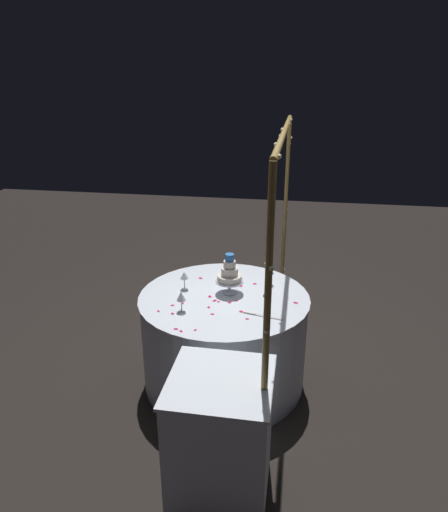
# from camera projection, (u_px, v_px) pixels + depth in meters

# --- Properties ---
(ground_plane) EXTENTS (12.00, 12.00, 0.00)m
(ground_plane) POSITION_uv_depth(u_px,v_px,m) (224.00, 379.00, 3.80)
(ground_plane) COLOR black
(decorative_arch) EXTENTS (2.33, 0.06, 2.03)m
(decorative_arch) POSITION_uv_depth(u_px,v_px,m) (280.00, 225.00, 3.24)
(decorative_arch) COLOR olive
(decorative_arch) RESTS_ON ground
(main_table) EXTENTS (1.32, 1.32, 0.77)m
(main_table) POSITION_uv_depth(u_px,v_px,m) (224.00, 339.00, 3.66)
(main_table) COLOR silver
(main_table) RESTS_ON ground
(side_table) EXTENTS (0.57, 0.57, 0.83)m
(side_table) POSITION_uv_depth(u_px,v_px,m) (221.00, 439.00, 2.61)
(side_table) COLOR silver
(side_table) RESTS_ON ground
(tiered_cake) EXTENTS (0.22, 0.22, 0.33)m
(tiered_cake) POSITION_uv_depth(u_px,v_px,m) (230.00, 274.00, 3.51)
(tiered_cake) COLOR silver
(tiered_cake) RESTS_ON main_table
(wine_glass_0) EXTENTS (0.07, 0.07, 0.16)m
(wine_glass_0) POSITION_uv_depth(u_px,v_px,m) (181.00, 297.00, 3.25)
(wine_glass_0) COLOR silver
(wine_glass_0) RESTS_ON main_table
(wine_glass_1) EXTENTS (0.06, 0.06, 0.17)m
(wine_glass_1) POSITION_uv_depth(u_px,v_px,m) (270.00, 270.00, 3.67)
(wine_glass_1) COLOR silver
(wine_glass_1) RESTS_ON main_table
(wine_glass_2) EXTENTS (0.06, 0.06, 0.15)m
(wine_glass_2) POSITION_uv_depth(u_px,v_px,m) (184.00, 276.00, 3.60)
(wine_glass_2) COLOR silver
(wine_glass_2) RESTS_ON main_table
(cake_knife) EXTENTS (0.08, 0.29, 0.01)m
(cake_knife) POSITION_uv_depth(u_px,v_px,m) (261.00, 315.00, 3.23)
(cake_knife) COLOR silver
(cake_knife) RESTS_ON main_table
(rose_petal_0) EXTENTS (0.03, 0.03, 0.00)m
(rose_petal_0) POSITION_uv_depth(u_px,v_px,m) (195.00, 330.00, 3.04)
(rose_petal_0) COLOR #C61951
(rose_petal_0) RESTS_ON main_table
(rose_petal_1) EXTENTS (0.04, 0.04, 0.00)m
(rose_petal_1) POSITION_uv_depth(u_px,v_px,m) (241.00, 312.00, 3.28)
(rose_petal_1) COLOR #C61951
(rose_petal_1) RESTS_ON main_table
(rose_petal_2) EXTENTS (0.04, 0.04, 0.00)m
(rose_petal_2) POSITION_uv_depth(u_px,v_px,m) (255.00, 284.00, 3.72)
(rose_petal_2) COLOR #C61951
(rose_petal_2) RESTS_ON main_table
(rose_petal_3) EXTENTS (0.03, 0.03, 0.00)m
(rose_petal_3) POSITION_uv_depth(u_px,v_px,m) (209.00, 307.00, 3.34)
(rose_petal_3) COLOR #C61951
(rose_petal_3) RESTS_ON main_table
(rose_petal_4) EXTENTS (0.04, 0.05, 0.00)m
(rose_petal_4) POSITION_uv_depth(u_px,v_px,m) (201.00, 278.00, 3.83)
(rose_petal_4) COLOR #C61951
(rose_petal_4) RESTS_ON main_table
(rose_petal_5) EXTENTS (0.04, 0.05, 0.00)m
(rose_petal_5) POSITION_uv_depth(u_px,v_px,m) (296.00, 303.00, 3.41)
(rose_petal_5) COLOR #C61951
(rose_petal_5) RESTS_ON main_table
(rose_petal_6) EXTENTS (0.04, 0.04, 0.00)m
(rose_petal_6) POSITION_uv_depth(u_px,v_px,m) (172.00, 314.00, 3.26)
(rose_petal_6) COLOR #C61951
(rose_petal_6) RESTS_ON main_table
(rose_petal_7) EXTENTS (0.03, 0.03, 0.00)m
(rose_petal_7) POSITION_uv_depth(u_px,v_px,m) (158.00, 311.00, 3.29)
(rose_petal_7) COLOR #C61951
(rose_petal_7) RESTS_ON main_table
(rose_petal_8) EXTENTS (0.03, 0.03, 0.00)m
(rose_petal_8) POSITION_uv_depth(u_px,v_px,m) (247.00, 319.00, 3.18)
(rose_petal_8) COLOR #C61951
(rose_petal_8) RESTS_ON main_table
(rose_petal_9) EXTENTS (0.05, 0.05, 0.00)m
(rose_petal_9) POSITION_uv_depth(u_px,v_px,m) (240.00, 286.00, 3.69)
(rose_petal_9) COLOR #C61951
(rose_petal_9) RESTS_ON main_table
(rose_petal_10) EXTENTS (0.05, 0.05, 0.00)m
(rose_petal_10) POSITION_uv_depth(u_px,v_px,m) (236.00, 282.00, 3.75)
(rose_petal_10) COLOR #C61951
(rose_petal_10) RESTS_ON main_table
(rose_petal_11) EXTENTS (0.03, 0.03, 0.00)m
(rose_petal_11) POSITION_uv_depth(u_px,v_px,m) (181.00, 331.00, 3.03)
(rose_petal_11) COLOR #C61951
(rose_petal_11) RESTS_ON main_table
(rose_petal_12) EXTENTS (0.03, 0.02, 0.00)m
(rose_petal_12) POSITION_uv_depth(u_px,v_px,m) (183.00, 303.00, 3.40)
(rose_petal_12) COLOR #C61951
(rose_petal_12) RESTS_ON main_table
(rose_petal_13) EXTENTS (0.04, 0.04, 0.00)m
(rose_petal_13) POSITION_uv_depth(u_px,v_px,m) (240.00, 279.00, 3.81)
(rose_petal_13) COLOR #C61951
(rose_petal_13) RESTS_ON main_table
(rose_petal_14) EXTENTS (0.03, 0.03, 0.00)m
(rose_petal_14) POSITION_uv_depth(u_px,v_px,m) (173.00, 305.00, 3.37)
(rose_petal_14) COLOR #C61951
(rose_petal_14) RESTS_ON main_table
(rose_petal_15) EXTENTS (0.03, 0.03, 0.00)m
(rose_petal_15) POSITION_uv_depth(u_px,v_px,m) (237.00, 301.00, 3.44)
(rose_petal_15) COLOR #C61951
(rose_petal_15) RESTS_ON main_table
(rose_petal_16) EXTENTS (0.04, 0.04, 0.00)m
(rose_petal_16) POSITION_uv_depth(u_px,v_px,m) (230.00, 302.00, 3.42)
(rose_petal_16) COLOR #C61951
(rose_petal_16) RESTS_ON main_table
(rose_petal_17) EXTENTS (0.03, 0.03, 0.00)m
(rose_petal_17) POSITION_uv_depth(u_px,v_px,m) (212.00, 314.00, 3.25)
(rose_petal_17) COLOR #C61951
(rose_petal_17) RESTS_ON main_table
(rose_petal_18) EXTENTS (0.03, 0.02, 0.00)m
(rose_petal_18) POSITION_uv_depth(u_px,v_px,m) (219.00, 302.00, 3.43)
(rose_petal_18) COLOR #C61951
(rose_petal_18) RESTS_ON main_table
(rose_petal_19) EXTENTS (0.05, 0.04, 0.00)m
(rose_petal_19) POSITION_uv_depth(u_px,v_px,m) (215.00, 301.00, 3.44)
(rose_petal_19) COLOR #C61951
(rose_petal_19) RESTS_ON main_table
(rose_petal_20) EXTENTS (0.03, 0.04, 0.00)m
(rose_petal_20) POSITION_uv_depth(u_px,v_px,m) (176.00, 329.00, 3.06)
(rose_petal_20) COLOR #C61951
(rose_petal_20) RESTS_ON main_table
(rose_petal_21) EXTENTS (0.05, 0.04, 0.00)m
(rose_petal_21) POSITION_uv_depth(u_px,v_px,m) (210.00, 296.00, 3.51)
(rose_petal_21) COLOR #C61951
(rose_petal_21) RESTS_ON main_table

